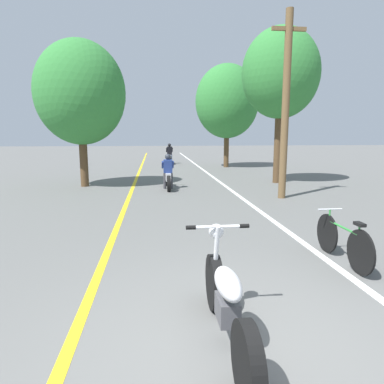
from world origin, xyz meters
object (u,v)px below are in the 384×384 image
roadside_tree_right_near (281,74)px  roadside_tree_left (80,93)px  motorcycle_rider_far (170,156)px  roadside_tree_right_far (227,102)px  bicycle_parked (343,240)px  motorcycle_rider_lead (168,176)px  motorcycle_foreground (227,302)px  utility_pole (286,104)px

roadside_tree_right_near → roadside_tree_left: roadside_tree_right_near is taller
motorcycle_rider_far → roadside_tree_right_far: bearing=-39.1°
motorcycle_rider_far → roadside_tree_right_near: bearing=-67.4°
roadside_tree_right_near → roadside_tree_left: (-8.19, -0.18, -0.91)m
bicycle_parked → roadside_tree_right_far: bearing=84.7°
motorcycle_rider_lead → motorcycle_foreground: bearing=-88.9°
motorcycle_rider_far → motorcycle_rider_lead: bearing=-92.8°
utility_pole → motorcycle_rider_far: utility_pole is taller
motorcycle_foreground → bicycle_parked: bearing=39.9°
motorcycle_rider_lead → roadside_tree_right_near: bearing=13.6°
motorcycle_foreground → motorcycle_rider_lead: (-0.19, 10.15, 0.07)m
utility_pole → motorcycle_rider_far: (-3.15, 13.79, -2.51)m
motorcycle_rider_far → bicycle_parked: 19.65m
utility_pole → bicycle_parked: 6.45m
motorcycle_foreground → bicycle_parked: motorcycle_foreground is taller
roadside_tree_right_near → roadside_tree_right_far: 7.40m
roadside_tree_right_far → motorcycle_foreground: 19.42m
roadside_tree_left → roadside_tree_right_far: bearing=45.3°
motorcycle_rider_lead → bicycle_parked: bearing=-72.5°
motorcycle_foreground → bicycle_parked: 3.10m
motorcycle_rider_lead → motorcycle_rider_far: size_ratio=0.99×
utility_pole → motorcycle_foreground: size_ratio=2.72×
roadside_tree_right_near → roadside_tree_right_far: roadside_tree_right_near is taller
utility_pole → roadside_tree_left: bearing=154.5°
roadside_tree_right_near → roadside_tree_left: 8.24m
roadside_tree_left → motorcycle_rider_far: bearing=69.3°
utility_pole → roadside_tree_right_far: 10.98m
utility_pole → motorcycle_rider_far: size_ratio=2.89×
motorcycle_rider_far → bicycle_parked: (2.00, -19.54, -0.17)m
bicycle_parked → motorcycle_rider_far: bearing=95.8°
roadside_tree_right_far → bicycle_parked: size_ratio=3.74×
motorcycle_foreground → motorcycle_rider_far: size_ratio=1.06×
motorcycle_foreground → motorcycle_rider_far: motorcycle_rider_far is taller
roadside_tree_right_far → motorcycle_foreground: (-3.91, -18.66, -3.69)m
motorcycle_rider_lead → roadside_tree_left: bearing=163.8°
roadside_tree_right_far → roadside_tree_left: 10.62m
utility_pole → bicycle_parked: utility_pole is taller
roadside_tree_right_near → roadside_tree_right_far: bearing=95.6°
roadside_tree_right_far → utility_pole: bearing=-92.1°
roadside_tree_left → motorcycle_foreground: 12.13m
bicycle_parked → motorcycle_rider_lead: bearing=107.5°
utility_pole → roadside_tree_right_near: (1.11, 3.57, 1.55)m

